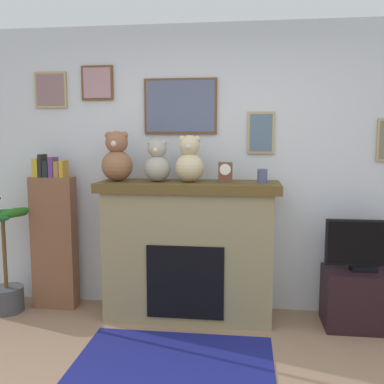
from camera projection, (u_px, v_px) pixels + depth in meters
name	position (u px, v px, depth m)	size (l,w,h in m)	color
back_wall	(217.00, 169.00, 4.00)	(5.20, 0.15, 2.60)	silver
fireplace	(189.00, 249.00, 3.81)	(1.56, 0.55, 1.21)	#8A7C57
bookshelf	(54.00, 238.00, 4.01)	(0.40, 0.16, 1.44)	brown
potted_plant	(4.00, 267.00, 3.92)	(0.47, 0.45, 1.07)	#3F3F44
tv_stand	(362.00, 299.00, 3.62)	(0.62, 0.40, 0.49)	black
television	(364.00, 246.00, 3.56)	(0.63, 0.14, 0.43)	black
area_rug	(171.00, 369.00, 2.97)	(1.42, 1.13, 0.01)	navy
candle_jar	(262.00, 176.00, 3.63)	(0.09, 0.09, 0.12)	#4C517A
mantel_clock	(225.00, 172.00, 3.66)	(0.12, 0.09, 0.17)	brown
teddy_bear_cream	(117.00, 159.00, 3.77)	(0.27, 0.27, 0.44)	#8D5D40
teddy_bear_grey	(157.00, 163.00, 3.73)	(0.23, 0.23, 0.37)	#A39D92
teddy_bear_tan	(189.00, 161.00, 3.69)	(0.25, 0.25, 0.40)	beige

